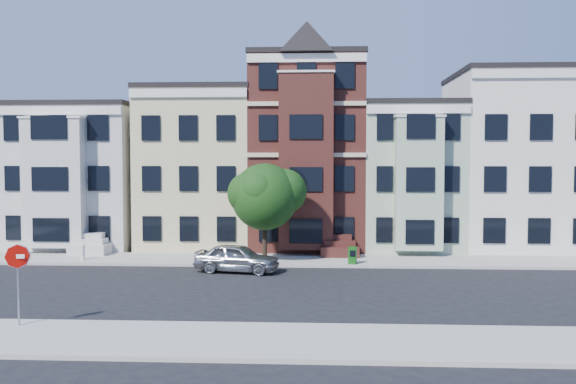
# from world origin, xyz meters

# --- Properties ---
(ground) EXTENTS (120.00, 120.00, 0.00)m
(ground) POSITION_xyz_m (0.00, 0.00, 0.00)
(ground) COLOR black
(far_sidewalk) EXTENTS (60.00, 4.00, 0.15)m
(far_sidewalk) POSITION_xyz_m (0.00, 8.00, 0.07)
(far_sidewalk) COLOR #9E9B93
(far_sidewalk) RESTS_ON ground
(near_sidewalk) EXTENTS (60.00, 4.00, 0.15)m
(near_sidewalk) POSITION_xyz_m (0.00, -8.00, 0.07)
(near_sidewalk) COLOR #9E9B93
(near_sidewalk) RESTS_ON ground
(house_white) EXTENTS (8.00, 9.00, 9.00)m
(house_white) POSITION_xyz_m (-15.00, 14.50, 4.50)
(house_white) COLOR beige
(house_white) RESTS_ON ground
(house_yellow) EXTENTS (7.00, 9.00, 10.00)m
(house_yellow) POSITION_xyz_m (-7.00, 14.50, 5.00)
(house_yellow) COLOR beige
(house_yellow) RESTS_ON ground
(house_brown) EXTENTS (7.00, 9.00, 12.00)m
(house_brown) POSITION_xyz_m (0.00, 14.50, 6.00)
(house_brown) COLOR #3D1914
(house_brown) RESTS_ON ground
(house_green) EXTENTS (6.00, 9.00, 9.00)m
(house_green) POSITION_xyz_m (6.50, 14.50, 4.50)
(house_green) COLOR #A3B69A
(house_green) RESTS_ON ground
(house_cream) EXTENTS (8.00, 9.00, 11.00)m
(house_cream) POSITION_xyz_m (13.50, 14.50, 5.50)
(house_cream) COLOR silver
(house_cream) RESTS_ON ground
(street_tree) EXTENTS (7.28, 7.28, 6.65)m
(street_tree) POSITION_xyz_m (-2.17, 6.73, 3.47)
(street_tree) COLOR #204717
(street_tree) RESTS_ON far_sidewalk
(parked_car) EXTENTS (4.57, 2.53, 1.47)m
(parked_car) POSITION_xyz_m (-3.39, 4.48, 0.74)
(parked_car) COLOR #9EA0A4
(parked_car) RESTS_ON ground
(newspaper_box) EXTENTS (0.48, 0.45, 0.92)m
(newspaper_box) POSITION_xyz_m (2.56, 6.43, 0.61)
(newspaper_box) COLOR #135714
(newspaper_box) RESTS_ON far_sidewalk
(fire_hydrant) EXTENTS (0.29, 0.29, 0.72)m
(fire_hydrant) POSITION_xyz_m (-12.38, 7.07, 0.51)
(fire_hydrant) COLOR beige
(fire_hydrant) RESTS_ON far_sidewalk
(stop_sign) EXTENTS (0.87, 0.26, 3.12)m
(stop_sign) POSITION_xyz_m (-9.32, -6.79, 1.71)
(stop_sign) COLOR #BA0C05
(stop_sign) RESTS_ON near_sidewalk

